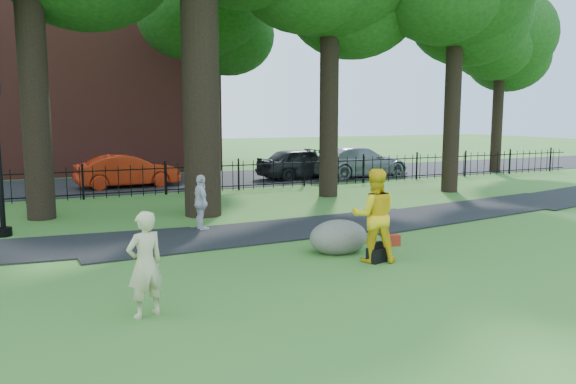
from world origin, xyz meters
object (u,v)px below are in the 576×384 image
woman (145,264)px  red_sedan (128,171)px  boulder (339,235)px  man (374,215)px

woman → red_sedan: bearing=-116.5°
woman → red_sedan: woman is taller
boulder → red_sedan: size_ratio=0.32×
woman → man: bearing=176.1°
man → boulder: 1.18m
red_sedan → woman: bearing=168.5°
boulder → red_sedan: 13.85m
boulder → woman: bearing=-154.5°
man → red_sedan: man is taller
man → boulder: size_ratio=1.44×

